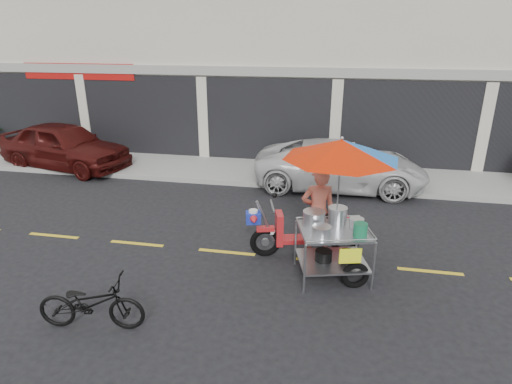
% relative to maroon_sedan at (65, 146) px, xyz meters
% --- Properties ---
extents(ground, '(90.00, 90.00, 0.00)m').
position_rel_maroon_sedan_xyz_m(ground, '(8.75, -4.70, -0.77)').
color(ground, black).
extents(sidewalk, '(45.00, 3.00, 0.15)m').
position_rel_maroon_sedan_xyz_m(sidewalk, '(8.75, 0.80, -0.69)').
color(sidewalk, gray).
rests_on(sidewalk, ground).
extents(shophouse_block, '(36.00, 8.11, 10.40)m').
position_rel_maroon_sedan_xyz_m(shophouse_block, '(11.56, 5.89, 3.47)').
color(shophouse_block, beige).
rests_on(shophouse_block, ground).
extents(centerline, '(42.00, 0.10, 0.01)m').
position_rel_maroon_sedan_xyz_m(centerline, '(8.75, -4.70, -0.77)').
color(centerline, gold).
rests_on(centerline, ground).
extents(maroon_sedan, '(4.80, 2.74, 1.54)m').
position_rel_maroon_sedan_xyz_m(maroon_sedan, '(0.00, 0.00, 0.00)').
color(maroon_sedan, '#3D0D0B').
rests_on(maroon_sedan, ground).
extents(white_pickup, '(4.92, 2.33, 1.36)m').
position_rel_maroon_sedan_xyz_m(white_pickup, '(8.98, -0.19, -0.09)').
color(white_pickup, silver).
rests_on(white_pickup, ground).
extents(near_bicycle, '(1.70, 0.79, 0.86)m').
position_rel_maroon_sedan_xyz_m(near_bicycle, '(5.35, -7.41, -0.34)').
color(near_bicycle, black).
rests_on(near_bicycle, ground).
extents(food_vendor_rig, '(3.01, 2.48, 2.65)m').
position_rel_maroon_sedan_xyz_m(food_vendor_rig, '(8.77, -4.89, 0.89)').
color(food_vendor_rig, black).
rests_on(food_vendor_rig, ground).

